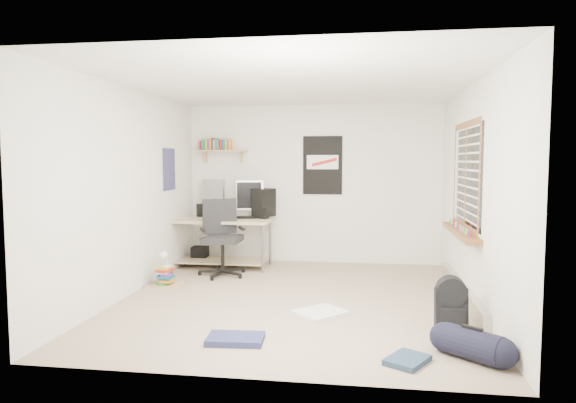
# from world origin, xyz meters

# --- Properties ---
(floor) EXTENTS (4.00, 4.50, 0.01)m
(floor) POSITION_xyz_m (0.00, 0.00, -0.01)
(floor) COLOR gray
(floor) RESTS_ON ground
(ceiling) EXTENTS (4.00, 4.50, 0.01)m
(ceiling) POSITION_xyz_m (0.00, 0.00, 2.50)
(ceiling) COLOR white
(ceiling) RESTS_ON ground
(back_wall) EXTENTS (4.00, 0.01, 2.50)m
(back_wall) POSITION_xyz_m (0.00, 2.25, 1.25)
(back_wall) COLOR silver
(back_wall) RESTS_ON ground
(left_wall) EXTENTS (0.01, 4.50, 2.50)m
(left_wall) POSITION_xyz_m (-2.00, 0.00, 1.25)
(left_wall) COLOR silver
(left_wall) RESTS_ON ground
(right_wall) EXTENTS (0.01, 4.50, 2.50)m
(right_wall) POSITION_xyz_m (2.00, 0.00, 1.25)
(right_wall) COLOR silver
(right_wall) RESTS_ON ground
(desk) EXTENTS (1.74, 0.96, 0.75)m
(desk) POSITION_xyz_m (-1.40, 1.63, 0.36)
(desk) COLOR tan
(desk) RESTS_ON floor
(monitor_left) EXTENTS (0.43, 0.28, 0.47)m
(monitor_left) POSITION_xyz_m (-1.55, 1.93, 0.99)
(monitor_left) COLOR #A2A3A7
(monitor_left) RESTS_ON desk
(monitor_right) EXTENTS (0.43, 0.21, 0.46)m
(monitor_right) POSITION_xyz_m (-0.95, 1.87, 0.98)
(monitor_right) COLOR #AFAEB4
(monitor_right) RESTS_ON desk
(pc_tower) EXTENTS (0.33, 0.46, 0.44)m
(pc_tower) POSITION_xyz_m (-0.74, 1.93, 0.97)
(pc_tower) COLOR black
(pc_tower) RESTS_ON desk
(keyboard) EXTENTS (0.43, 0.18, 0.02)m
(keyboard) POSITION_xyz_m (-1.03, 1.75, 0.76)
(keyboard) COLOR black
(keyboard) RESTS_ON desk
(speaker_left) EXTENTS (0.12, 0.12, 0.20)m
(speaker_left) POSITION_xyz_m (-1.75, 1.85, 0.85)
(speaker_left) COLOR black
(speaker_left) RESTS_ON desk
(speaker_right) EXTENTS (0.11, 0.11, 0.17)m
(speaker_right) POSITION_xyz_m (-0.68, 1.72, 0.84)
(speaker_right) COLOR black
(speaker_right) RESTS_ON desk
(office_chair) EXTENTS (0.94, 0.94, 1.08)m
(office_chair) POSITION_xyz_m (-1.17, 1.08, 0.49)
(office_chair) COLOR black
(office_chair) RESTS_ON floor
(wall_shelf) EXTENTS (0.80, 0.22, 0.24)m
(wall_shelf) POSITION_xyz_m (-1.45, 2.14, 1.78)
(wall_shelf) COLOR tan
(wall_shelf) RESTS_ON back_wall
(poster_back_wall) EXTENTS (0.62, 0.03, 0.92)m
(poster_back_wall) POSITION_xyz_m (0.15, 2.23, 1.55)
(poster_back_wall) COLOR black
(poster_back_wall) RESTS_ON back_wall
(poster_left_wall) EXTENTS (0.02, 0.42, 0.60)m
(poster_left_wall) POSITION_xyz_m (-1.99, 1.20, 1.50)
(poster_left_wall) COLOR navy
(poster_left_wall) RESTS_ON left_wall
(window) EXTENTS (0.10, 1.50, 1.26)m
(window) POSITION_xyz_m (1.95, 0.30, 1.45)
(window) COLOR brown
(window) RESTS_ON right_wall
(baseboard_heater) EXTENTS (0.08, 2.50, 0.18)m
(baseboard_heater) POSITION_xyz_m (1.96, 0.30, 0.09)
(baseboard_heater) COLOR #B7B2A8
(baseboard_heater) RESTS_ON floor
(backpack) EXTENTS (0.31, 0.25, 0.40)m
(backpack) POSITION_xyz_m (1.64, -0.84, 0.20)
(backpack) COLOR black
(backpack) RESTS_ON floor
(duffel_bag) EXTENTS (0.36, 0.36, 0.50)m
(duffel_bag) POSITION_xyz_m (1.68, -1.62, 0.14)
(duffel_bag) COLOR black
(duffel_bag) RESTS_ON floor
(tshirt) EXTENTS (0.65, 0.64, 0.04)m
(tshirt) POSITION_xyz_m (0.36, -0.58, 0.02)
(tshirt) COLOR silver
(tshirt) RESTS_ON floor
(jeans_a) EXTENTS (0.52, 0.35, 0.06)m
(jeans_a) POSITION_xyz_m (-0.34, -1.50, 0.03)
(jeans_a) COLOR navy
(jeans_a) RESTS_ON floor
(jeans_b) EXTENTS (0.42, 0.45, 0.04)m
(jeans_b) POSITION_xyz_m (1.15, -1.77, 0.03)
(jeans_b) COLOR #21344C
(jeans_b) RESTS_ON floor
(book_stack) EXTENTS (0.50, 0.45, 0.28)m
(book_stack) POSITION_xyz_m (-1.75, 0.42, 0.15)
(book_stack) COLOR brown
(book_stack) RESTS_ON floor
(desk_lamp) EXTENTS (0.19, 0.23, 0.20)m
(desk_lamp) POSITION_xyz_m (-1.73, 0.40, 0.38)
(desk_lamp) COLOR white
(desk_lamp) RESTS_ON book_stack
(subwoofer) EXTENTS (0.25, 0.25, 0.27)m
(subwoofer) POSITION_xyz_m (-1.75, 1.83, 0.14)
(subwoofer) COLOR black
(subwoofer) RESTS_ON floor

